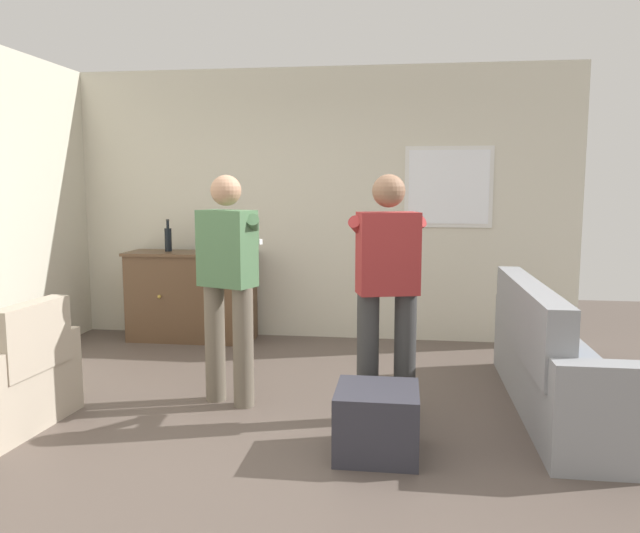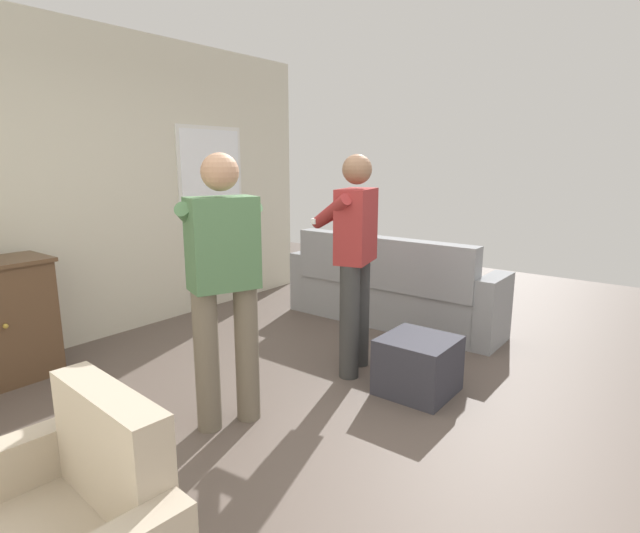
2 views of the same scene
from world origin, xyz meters
name	(u,v)px [view 2 (image 2 of 2)]	position (x,y,z in m)	size (l,w,h in m)	color
ground	(330,420)	(0.00, 0.00, 0.00)	(10.40, 10.40, 0.00)	brown
wall_back_with_window	(97,186)	(0.03, 2.66, 1.40)	(5.20, 0.15, 2.80)	beige
couch	(389,292)	(1.91, 0.68, 0.34)	(0.57, 2.24, 0.91)	gray
ottoman	(418,365)	(0.71, -0.25, 0.20)	(0.49, 0.49, 0.41)	#33333D
person_standing_left	(224,279)	(-0.40, 0.50, 0.94)	(0.52, 0.52, 1.68)	#6B6051
person_standing_right	(354,254)	(0.75, 0.33, 0.94)	(0.54, 0.52, 1.68)	#383838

